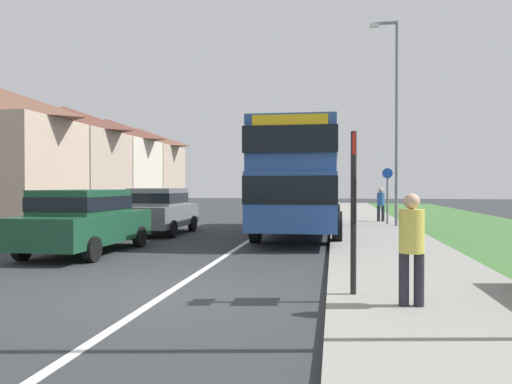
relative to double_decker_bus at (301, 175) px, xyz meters
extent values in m
plane|color=#2D3033|center=(-1.55, -10.19, -2.14)|extent=(120.00, 120.00, 0.00)
cube|color=silver|center=(-1.55, -2.19, -2.14)|extent=(0.14, 60.00, 0.01)
cube|color=gray|center=(2.65, -4.19, -2.08)|extent=(3.20, 68.00, 0.12)
cube|color=#284C93|center=(0.00, 0.00, -0.82)|extent=(2.50, 9.73, 1.65)
cube|color=#284C93|center=(0.00, 0.00, 0.78)|extent=(2.45, 9.54, 1.55)
cube|color=black|center=(0.00, 0.00, -0.49)|extent=(2.52, 9.78, 0.76)
cube|color=black|center=(0.00, 0.00, 0.86)|extent=(2.52, 9.78, 0.72)
cube|color=gold|center=(0.00, -4.82, 1.28)|extent=(2.00, 0.08, 0.44)
cylinder|color=black|center=(-1.25, 3.02, -1.64)|extent=(0.30, 1.00, 1.00)
cylinder|color=black|center=(1.25, 3.02, -1.64)|extent=(0.30, 1.00, 1.00)
cylinder|color=black|center=(-1.25, -2.67, -1.64)|extent=(0.30, 1.00, 1.00)
cylinder|color=black|center=(1.25, -2.67, -1.64)|extent=(0.30, 1.00, 1.00)
cube|color=#19472D|center=(-5.25, -5.72, -1.47)|extent=(1.82, 4.51, 0.75)
cube|color=#19472D|center=(-5.25, -5.95, -0.78)|extent=(1.60, 2.48, 0.61)
cube|color=black|center=(-5.25, -5.95, -0.81)|extent=(1.64, 2.51, 0.34)
cylinder|color=black|center=(-6.14, -4.32, -1.84)|extent=(0.20, 0.60, 0.60)
cylinder|color=black|center=(-4.36, -4.32, -1.84)|extent=(0.20, 0.60, 0.60)
cylinder|color=black|center=(-6.14, -7.12, -1.84)|extent=(0.20, 0.60, 0.60)
cylinder|color=black|center=(-4.36, -7.12, -1.84)|extent=(0.20, 0.60, 0.60)
cube|color=slate|center=(-5.11, -0.54, -1.46)|extent=(1.73, 3.92, 0.76)
cube|color=slate|center=(-5.11, -0.74, -0.77)|extent=(1.53, 2.16, 0.62)
cube|color=black|center=(-5.11, -0.74, -0.81)|extent=(1.56, 2.18, 0.35)
cylinder|color=black|center=(-5.96, 0.67, -1.84)|extent=(0.20, 0.60, 0.60)
cylinder|color=black|center=(-4.26, 0.67, -1.84)|extent=(0.20, 0.60, 0.60)
cylinder|color=black|center=(-5.96, -1.76, -1.84)|extent=(0.20, 0.60, 0.60)
cylinder|color=black|center=(-4.26, -1.76, -1.84)|extent=(0.20, 0.60, 0.60)
cylinder|color=#23232D|center=(2.11, -10.70, -1.72)|extent=(0.14, 0.14, 0.85)
cylinder|color=#23232D|center=(2.31, -10.70, -1.72)|extent=(0.14, 0.14, 0.85)
cylinder|color=#D1C14C|center=(2.21, -10.70, -0.99)|extent=(0.34, 0.34, 0.60)
sphere|color=tan|center=(2.21, -10.70, -0.58)|extent=(0.22, 0.22, 0.22)
cylinder|color=#23232D|center=(3.19, 5.51, -1.72)|extent=(0.14, 0.14, 0.85)
cylinder|color=#23232D|center=(3.39, 5.51, -1.72)|extent=(0.14, 0.14, 0.85)
cylinder|color=#2D599E|center=(3.29, 5.51, -0.99)|extent=(0.34, 0.34, 0.60)
sphere|color=tan|center=(3.29, 5.51, -0.58)|extent=(0.22, 0.22, 0.22)
cylinder|color=black|center=(1.45, -10.08, -0.84)|extent=(0.09, 0.09, 2.60)
cube|color=red|center=(1.45, -10.08, 0.26)|extent=(0.04, 0.44, 0.32)
cube|color=black|center=(1.45, -10.06, -0.59)|extent=(0.06, 0.52, 0.68)
cylinder|color=slate|center=(3.43, 3.96, -1.09)|extent=(0.08, 0.08, 2.10)
cylinder|color=blue|center=(3.43, 3.96, 0.16)|extent=(0.44, 0.03, 0.44)
cylinder|color=slate|center=(3.68, 2.99, 2.09)|extent=(0.12, 0.12, 8.46)
cube|color=slate|center=(3.23, 2.99, 6.27)|extent=(0.90, 0.10, 0.10)
cube|color=silver|center=(2.78, 2.99, 6.20)|extent=(0.36, 0.20, 0.14)
cube|color=#C1A88E|center=(-15.72, 4.99, 0.44)|extent=(6.73, 5.81, 5.17)
pyramid|color=brown|center=(-15.72, 4.99, 3.83)|extent=(6.73, 5.81, 1.62)
cube|color=tan|center=(-15.72, 10.92, 0.44)|extent=(6.73, 5.81, 5.17)
pyramid|color=brown|center=(-15.72, 10.92, 3.83)|extent=(6.73, 5.81, 1.62)
cube|color=beige|center=(-15.72, 16.85, 0.44)|extent=(6.73, 5.81, 5.17)
pyramid|color=brown|center=(-15.72, 16.85, 3.83)|extent=(6.73, 5.81, 1.62)
cube|color=tan|center=(-15.72, 22.77, 0.44)|extent=(6.73, 5.81, 5.17)
pyramid|color=brown|center=(-15.72, 22.77, 3.83)|extent=(6.73, 5.81, 1.62)
camera|label=1|loc=(1.15, -17.66, -0.36)|focal=34.35mm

